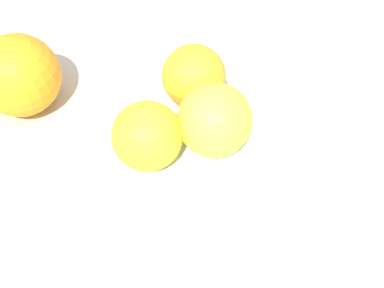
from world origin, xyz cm
name	(u,v)px	position (x,y,z in cm)	size (l,w,h in cm)	color
ground_plane	(192,163)	(0.00, 0.00, -1.00)	(110.00, 110.00, 2.00)	#BCB29E
fruit_bowl	(192,147)	(0.00, 0.00, 1.84)	(14.30, 14.30, 3.88)	silver
orange_in_bowl_0	(215,120)	(2.06, -1.06, 7.29)	(6.81, 6.81, 6.81)	yellow
orange_in_bowl_1	(190,77)	(-0.41, 4.63, 7.02)	(6.26, 6.26, 6.26)	#F9A823
orange_in_bowl_2	(147,136)	(-3.81, -2.89, 7.04)	(6.30, 6.30, 6.30)	yellow
orange_loose_0	(19,75)	(-18.41, 6.73, 4.38)	(8.75, 8.75, 8.75)	orange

